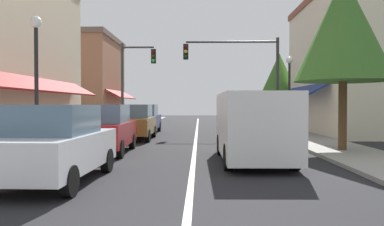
% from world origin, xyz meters
% --- Properties ---
extents(ground_plane, '(80.00, 80.00, 0.00)m').
position_xyz_m(ground_plane, '(0.00, 18.00, 0.00)').
color(ground_plane, black).
extents(sidewalk_left, '(2.60, 56.00, 0.12)m').
position_xyz_m(sidewalk_left, '(-5.50, 18.00, 0.06)').
color(sidewalk_left, '#A39E99').
rests_on(sidewalk_left, ground).
extents(sidewalk_right, '(2.60, 56.00, 0.12)m').
position_xyz_m(sidewalk_right, '(5.50, 18.00, 0.06)').
color(sidewalk_right, gray).
rests_on(sidewalk_right, ground).
extents(lane_center_stripe, '(0.14, 52.00, 0.01)m').
position_xyz_m(lane_center_stripe, '(0.00, 18.00, 0.00)').
color(lane_center_stripe, silver).
rests_on(lane_center_stripe, ground).
extents(storefront_right_block, '(6.69, 10.20, 8.28)m').
position_xyz_m(storefront_right_block, '(9.49, 20.00, 4.14)').
color(storefront_right_block, beige).
rests_on(storefront_right_block, ground).
extents(storefront_far_left, '(5.60, 8.20, 7.34)m').
position_xyz_m(storefront_far_left, '(-8.94, 28.00, 3.67)').
color(storefront_far_left, '#8E5B42').
rests_on(storefront_far_left, ground).
extents(parked_car_nearest_left, '(1.86, 4.14, 1.77)m').
position_xyz_m(parked_car_nearest_left, '(-3.06, 5.19, 0.88)').
color(parked_car_nearest_left, silver).
rests_on(parked_car_nearest_left, ground).
extents(parked_car_second_left, '(1.87, 4.14, 1.77)m').
position_xyz_m(parked_car_second_left, '(-3.25, 10.42, 0.88)').
color(parked_car_second_left, maroon).
rests_on(parked_car_second_left, ground).
extents(parked_car_third_left, '(1.83, 4.12, 1.77)m').
position_xyz_m(parked_car_third_left, '(-3.05, 15.76, 0.88)').
color(parked_car_third_left, brown).
rests_on(parked_car_third_left, ground).
extents(parked_car_far_left, '(1.79, 4.11, 1.77)m').
position_xyz_m(parked_car_far_left, '(-3.24, 20.14, 0.88)').
color(parked_car_far_left, navy).
rests_on(parked_car_far_left, ground).
extents(van_in_lane, '(2.04, 5.20, 2.12)m').
position_xyz_m(van_in_lane, '(1.83, 8.47, 1.15)').
color(van_in_lane, silver).
rests_on(van_in_lane, ground).
extents(traffic_signal_mast_arm, '(5.66, 0.50, 5.72)m').
position_xyz_m(traffic_signal_mast_arm, '(2.83, 19.30, 3.95)').
color(traffic_signal_mast_arm, '#333333').
rests_on(traffic_signal_mast_arm, ground).
extents(traffic_signal_left_corner, '(2.29, 0.50, 5.69)m').
position_xyz_m(traffic_signal_left_corner, '(-4.10, 21.12, 3.69)').
color(traffic_signal_left_corner, '#333333').
rests_on(traffic_signal_left_corner, ground).
extents(street_lamp_left_near, '(0.36, 0.36, 4.49)m').
position_xyz_m(street_lamp_left_near, '(-4.84, 8.31, 3.05)').
color(street_lamp_left_near, black).
rests_on(street_lamp_left_near, ground).
extents(street_lamp_right_mid, '(0.36, 0.36, 4.27)m').
position_xyz_m(street_lamp_right_mid, '(4.86, 16.61, 2.92)').
color(street_lamp_right_mid, black).
rests_on(street_lamp_right_mid, ground).
extents(tree_right_near, '(3.54, 3.54, 6.51)m').
position_xyz_m(tree_right_near, '(5.42, 10.69, 4.55)').
color(tree_right_near, '#4C331E').
rests_on(tree_right_near, ground).
extents(tree_right_far, '(2.75, 2.75, 5.70)m').
position_xyz_m(tree_right_far, '(6.32, 26.15, 4.15)').
color(tree_right_far, '#4C331E').
rests_on(tree_right_far, ground).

